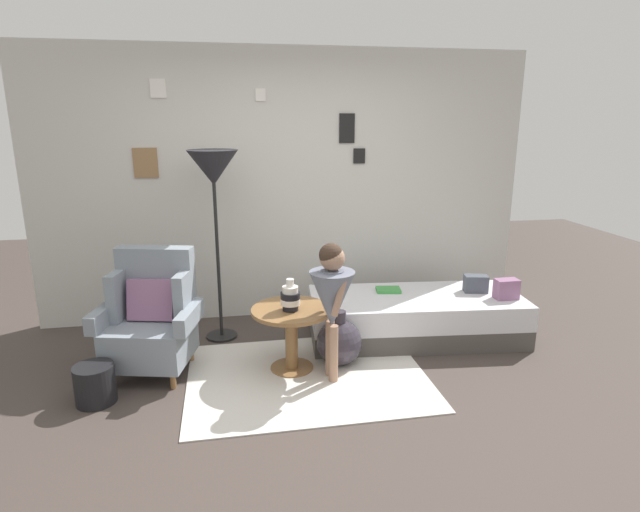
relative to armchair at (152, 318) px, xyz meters
name	(u,v)px	position (x,y,z in m)	size (l,w,h in m)	color
ground_plane	(323,411)	(1.21, -0.85, -0.44)	(12.00, 12.00, 0.00)	#423833
gallery_wall	(287,186)	(1.21, 1.10, 0.86)	(4.80, 0.12, 2.60)	beige
rug	(307,376)	(1.17, -0.35, -0.43)	(1.83, 1.41, 0.01)	silver
armchair	(152,318)	(0.00, 0.00, 0.00)	(0.85, 0.72, 0.97)	olive
daybed	(415,316)	(2.27, 0.23, -0.24)	(1.97, 0.98, 0.40)	#4C4742
pillow_head	(506,289)	(3.02, 0.01, 0.05)	(0.20, 0.12, 0.18)	gray
pillow_mid	(476,284)	(2.84, 0.23, 0.04)	(0.21, 0.12, 0.16)	#474C56
side_table	(291,325)	(1.07, -0.20, -0.06)	(0.62, 0.62, 0.52)	olive
vase_striped	(290,298)	(1.07, -0.23, 0.18)	(0.15, 0.15, 0.25)	black
floor_lamp	(213,175)	(0.52, 0.55, 1.05)	(0.43, 0.43, 1.69)	black
person_child	(332,295)	(1.35, -0.41, 0.25)	(0.34, 0.34, 1.08)	#A37A60
book_on_daybed	(388,290)	(2.05, 0.39, -0.02)	(0.22, 0.16, 0.03)	green
demijohn_near	(339,342)	(1.47, -0.17, -0.25)	(0.37, 0.37, 0.46)	#332D38
magazine_basket	(95,384)	(-0.36, -0.44, -0.30)	(0.28, 0.28, 0.28)	black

